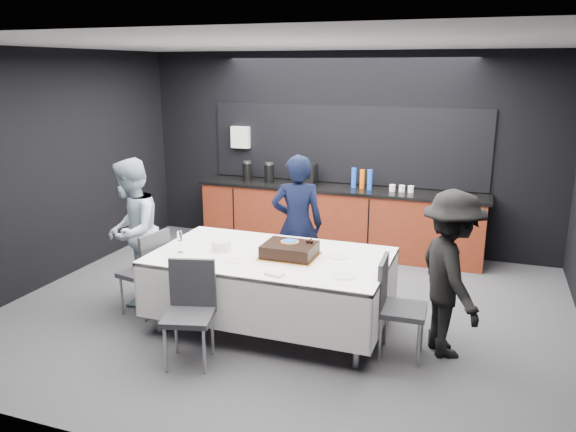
# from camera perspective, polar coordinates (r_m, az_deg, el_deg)

# --- Properties ---
(ground) EXTENTS (6.00, 6.00, 0.00)m
(ground) POSITION_cam_1_polar(r_m,az_deg,el_deg) (6.22, -0.32, -9.62)
(ground) COLOR #46464B
(ground) RESTS_ON ground
(room_shell) EXTENTS (6.04, 5.04, 2.82)m
(room_shell) POSITION_cam_1_polar(r_m,az_deg,el_deg) (5.70, -0.35, 7.63)
(room_shell) COLOR white
(room_shell) RESTS_ON ground
(kitchenette) EXTENTS (4.10, 0.64, 2.05)m
(kitchenette) POSITION_cam_1_polar(r_m,az_deg,el_deg) (8.04, 5.03, 0.18)
(kitchenette) COLOR #5B1D0E
(kitchenette) RESTS_ON ground
(party_table) EXTENTS (2.32, 1.32, 0.78)m
(party_table) POSITION_cam_1_polar(r_m,az_deg,el_deg) (5.62, -1.74, -5.27)
(party_table) COLOR #99999E
(party_table) RESTS_ON ground
(cake_assembly) EXTENTS (0.54, 0.44, 0.17)m
(cake_assembly) POSITION_cam_1_polar(r_m,az_deg,el_deg) (5.49, 0.18, -3.49)
(cake_assembly) COLOR #C58D3A
(cake_assembly) RESTS_ON party_table
(plate_stack) EXTENTS (0.20, 0.20, 0.10)m
(plate_stack) POSITION_cam_1_polar(r_m,az_deg,el_deg) (5.73, -6.81, -2.99)
(plate_stack) COLOR white
(plate_stack) RESTS_ON party_table
(loose_plate_near) EXTENTS (0.19, 0.19, 0.01)m
(loose_plate_near) POSITION_cam_1_polar(r_m,az_deg,el_deg) (5.42, -5.46, -4.54)
(loose_plate_near) COLOR white
(loose_plate_near) RESTS_ON party_table
(loose_plate_right_a) EXTENTS (0.21, 0.21, 0.01)m
(loose_plate_right_a) POSITION_cam_1_polar(r_m,az_deg,el_deg) (5.53, 5.13, -4.10)
(loose_plate_right_a) COLOR white
(loose_plate_right_a) RESTS_ON party_table
(loose_plate_right_b) EXTENTS (0.22, 0.22, 0.01)m
(loose_plate_right_b) POSITION_cam_1_polar(r_m,az_deg,el_deg) (5.04, 5.66, -6.05)
(loose_plate_right_b) COLOR white
(loose_plate_right_b) RESTS_ON party_table
(loose_plate_far) EXTENTS (0.21, 0.21, 0.01)m
(loose_plate_far) POSITION_cam_1_polar(r_m,az_deg,el_deg) (5.83, -0.08, -3.05)
(loose_plate_far) COLOR white
(loose_plate_far) RESTS_ON party_table
(fork_pile) EXTENTS (0.18, 0.13, 0.03)m
(fork_pile) POSITION_cam_1_polar(r_m,az_deg,el_deg) (5.04, -1.38, -5.91)
(fork_pile) COLOR white
(fork_pile) RESTS_ON party_table
(champagne_flute) EXTENTS (0.06, 0.06, 0.22)m
(champagne_flute) POSITION_cam_1_polar(r_m,az_deg,el_deg) (5.69, -10.95, -2.14)
(champagne_flute) COLOR white
(champagne_flute) RESTS_ON party_table
(chair_left) EXTENTS (0.49, 0.49, 0.92)m
(chair_left) POSITION_cam_1_polar(r_m,az_deg,el_deg) (6.13, -14.00, -5.04)
(chair_left) COLOR #2F3035
(chair_left) RESTS_ON ground
(chair_right) EXTENTS (0.44, 0.44, 0.92)m
(chair_right) POSITION_cam_1_polar(r_m,az_deg,el_deg) (5.23, 10.73, -8.42)
(chair_right) COLOR #2F3035
(chair_right) RESTS_ON ground
(chair_near) EXTENTS (0.52, 0.52, 0.92)m
(chair_near) POSITION_cam_1_polar(r_m,az_deg,el_deg) (5.13, -9.90, -8.84)
(chair_near) COLOR #2F3035
(chair_near) RESTS_ON ground
(person_center) EXTENTS (0.70, 0.58, 1.64)m
(person_center) POSITION_cam_1_polar(r_m,az_deg,el_deg) (6.47, 0.95, -0.90)
(person_center) COLOR black
(person_center) RESTS_ON ground
(person_left) EXTENTS (0.84, 0.95, 1.63)m
(person_left) POSITION_cam_1_polar(r_m,az_deg,el_deg) (6.45, -15.58, -1.55)
(person_left) COLOR #9FB6C8
(person_left) RESTS_ON ground
(person_right) EXTENTS (0.96, 1.15, 1.54)m
(person_right) POSITION_cam_1_polar(r_m,az_deg,el_deg) (5.29, 16.18, -5.70)
(person_right) COLOR black
(person_right) RESTS_ON ground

